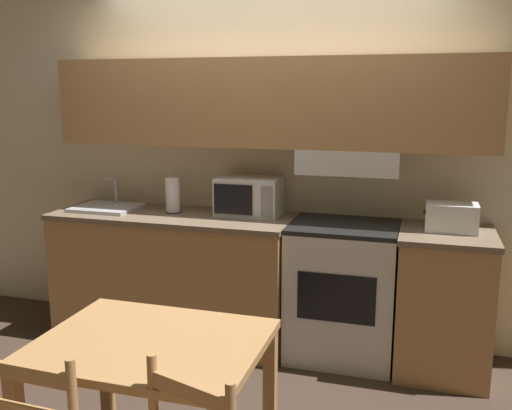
% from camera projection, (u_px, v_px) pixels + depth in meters
% --- Properties ---
extents(ground_plane, '(16.00, 16.00, 0.00)m').
position_uv_depth(ground_plane, '(271.00, 328.00, 4.32)').
color(ground_plane, '#3D2D23').
extents(wall_back, '(5.38, 0.38, 2.55)m').
position_uv_depth(wall_back, '(272.00, 136.00, 3.97)').
color(wall_back, beige).
rests_on(wall_back, ground_plane).
extents(lower_counter_main, '(1.72, 0.63, 0.91)m').
position_uv_depth(lower_counter_main, '(174.00, 275.00, 4.12)').
color(lower_counter_main, tan).
rests_on(lower_counter_main, ground_plane).
extents(lower_counter_right_stub, '(0.58, 0.63, 0.91)m').
position_uv_depth(lower_counter_right_stub, '(443.00, 302.00, 3.60)').
color(lower_counter_right_stub, tan).
rests_on(lower_counter_right_stub, ground_plane).
extents(stove_range, '(0.70, 0.58, 0.91)m').
position_uv_depth(stove_range, '(342.00, 291.00, 3.80)').
color(stove_range, silver).
rests_on(stove_range, ground_plane).
extents(microwave, '(0.44, 0.30, 0.26)m').
position_uv_depth(microwave, '(249.00, 196.00, 3.98)').
color(microwave, silver).
rests_on(microwave, lower_counter_main).
extents(toaster, '(0.32, 0.20, 0.18)m').
position_uv_depth(toaster, '(451.00, 217.00, 3.51)').
color(toaster, silver).
rests_on(toaster, lower_counter_right_stub).
extents(sink_basin, '(0.45, 0.38, 0.23)m').
position_uv_depth(sink_basin, '(106.00, 207.00, 4.18)').
color(sink_basin, '#B7BABF').
rests_on(sink_basin, lower_counter_main).
extents(paper_towel_roll, '(0.12, 0.12, 0.25)m').
position_uv_depth(paper_towel_roll, '(173.00, 196.00, 4.05)').
color(paper_towel_roll, black).
rests_on(paper_towel_roll, lower_counter_main).
extents(dining_table, '(0.93, 0.73, 0.75)m').
position_uv_depth(dining_table, '(152.00, 366.00, 2.40)').
color(dining_table, '#B27F4C').
rests_on(dining_table, ground_plane).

